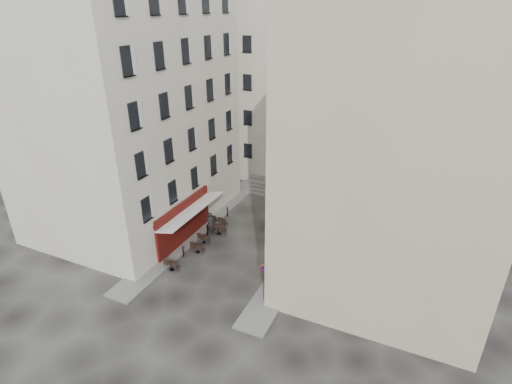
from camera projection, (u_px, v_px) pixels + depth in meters
The scene contains 18 objects.
ground at pixel (228, 260), 29.83m from camera, with size 90.00×90.00×0.00m, color black.
sidewalk_left at pixel (204, 223), 34.78m from camera, with size 2.00×22.00×0.12m, color slate.
sidewalk_right at pixel (298, 253), 30.57m from camera, with size 2.00×18.00×0.12m, color slate.
building_left at pixel (126, 102), 31.85m from camera, with size 12.20×16.20×20.60m.
building_right at pixel (399, 147), 24.78m from camera, with size 12.20×14.20×18.60m.
building_back at pixel (303, 89), 41.85m from camera, with size 18.20×10.20×18.60m.
cafe_storefront at pixel (185, 221), 31.47m from camera, with size 1.74×7.30×3.50m.
stone_steps at pixel (287, 191), 40.00m from camera, with size 9.00×3.15×0.80m.
bollard_near at pixel (183, 251), 30.00m from camera, with size 0.12×0.12×0.98m.
bollard_mid at pixel (207, 230), 32.88m from camera, with size 0.12×0.12×0.98m.
bollard_far at pixel (227, 211), 35.76m from camera, with size 0.12×0.12×0.98m.
no_parking_sign at pixel (264, 276), 25.00m from camera, with size 0.62×0.14×2.73m.
bistro_table_a at pixel (172, 265), 28.57m from camera, with size 1.22×0.57×0.85m.
bistro_table_b at pixel (198, 248), 30.62m from camera, with size 1.20×0.56×0.85m.
bistro_table_c at pixel (204, 238), 31.87m from camera, with size 1.13×0.53×0.80m.
bistro_table_d at pixel (219, 229), 33.03m from camera, with size 1.40×0.65×0.98m.
bistro_table_e at pixel (220, 222), 34.08m from camera, with size 1.43×0.67×1.00m.
pedestrian at pixel (210, 223), 33.00m from camera, with size 0.71×0.46×1.94m, color #232127.
Camera 1 is at (12.25, -21.66, 17.36)m, focal length 28.00 mm.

